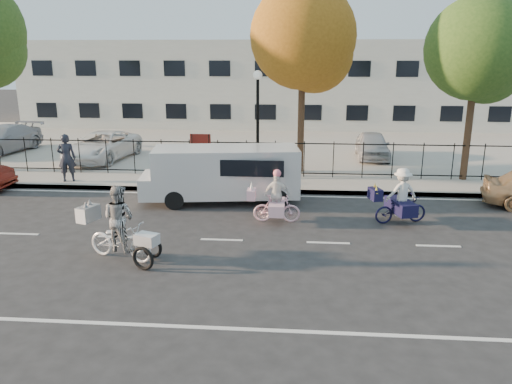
# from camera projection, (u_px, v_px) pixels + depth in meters

# --- Properties ---
(ground) EXTENTS (120.00, 120.00, 0.00)m
(ground) POSITION_uv_depth(u_px,v_px,m) (222.00, 240.00, 14.13)
(ground) COLOR #333334
(road_markings) EXTENTS (60.00, 9.52, 0.01)m
(road_markings) POSITION_uv_depth(u_px,v_px,m) (222.00, 240.00, 14.13)
(road_markings) COLOR silver
(road_markings) RESTS_ON ground
(curb) EXTENTS (60.00, 0.10, 0.15)m
(curb) POSITION_uv_depth(u_px,v_px,m) (241.00, 191.00, 18.96)
(curb) COLOR #A8A399
(curb) RESTS_ON ground
(sidewalk) EXTENTS (60.00, 2.20, 0.15)m
(sidewalk) POSITION_uv_depth(u_px,v_px,m) (244.00, 184.00, 19.97)
(sidewalk) COLOR #A8A399
(sidewalk) RESTS_ON ground
(parking_lot) EXTENTS (60.00, 15.60, 0.15)m
(parking_lot) POSITION_uv_depth(u_px,v_px,m) (260.00, 145.00, 28.52)
(parking_lot) COLOR #A8A399
(parking_lot) RESTS_ON ground
(iron_fence) EXTENTS (58.00, 0.06, 1.50)m
(iron_fence) POSITION_uv_depth(u_px,v_px,m) (246.00, 158.00, 20.81)
(iron_fence) COLOR black
(iron_fence) RESTS_ON sidewalk
(building) EXTENTS (34.00, 10.00, 6.00)m
(building) POSITION_uv_depth(u_px,v_px,m) (270.00, 83.00, 37.35)
(building) COLOR silver
(building) RESTS_ON ground
(lamppost) EXTENTS (0.36, 0.36, 4.33)m
(lamppost) POSITION_uv_depth(u_px,v_px,m) (258.00, 106.00, 19.80)
(lamppost) COLOR black
(lamppost) RESTS_ON sidewalk
(street_sign) EXTENTS (0.85, 0.06, 1.80)m
(street_sign) POSITION_uv_depth(u_px,v_px,m) (201.00, 147.00, 20.43)
(street_sign) COLOR black
(street_sign) RESTS_ON sidewalk
(zebra_trike) EXTENTS (2.28, 1.46, 1.96)m
(zebra_trike) POSITION_uv_depth(u_px,v_px,m) (120.00, 231.00, 12.63)
(zebra_trike) COLOR white
(zebra_trike) RESTS_ON ground
(unicorn_bike) EXTENTS (1.66, 1.15, 1.69)m
(unicorn_bike) POSITION_uv_depth(u_px,v_px,m) (276.00, 203.00, 15.50)
(unicorn_bike) COLOR #FFC2D3
(unicorn_bike) RESTS_ON ground
(bull_bike) EXTENTS (1.93, 1.36, 1.74)m
(bull_bike) POSITION_uv_depth(u_px,v_px,m) (400.00, 201.00, 15.41)
(bull_bike) COLOR black
(bull_bike) RESTS_ON ground
(white_van) EXTENTS (5.70, 2.51, 1.95)m
(white_van) POSITION_uv_depth(u_px,v_px,m) (224.00, 172.00, 17.53)
(white_van) COLOR white
(white_van) RESTS_ON ground
(pedestrian) EXTENTS (0.80, 0.63, 1.92)m
(pedestrian) POSITION_uv_depth(u_px,v_px,m) (67.00, 158.00, 19.85)
(pedestrian) COLOR black
(pedestrian) RESTS_ON sidewalk
(lot_car_a) EXTENTS (2.70, 5.06, 1.40)m
(lot_car_a) POSITION_uv_depth(u_px,v_px,m) (2.00, 139.00, 25.76)
(lot_car_a) COLOR #ACAEB4
(lot_car_a) RESTS_ON parking_lot
(lot_car_b) EXTENTS (2.80, 5.07, 1.34)m
(lot_car_b) POSITION_uv_depth(u_px,v_px,m) (102.00, 146.00, 23.99)
(lot_car_b) COLOR white
(lot_car_b) RESTS_ON parking_lot
(lot_car_d) EXTENTS (1.68, 3.81, 1.28)m
(lot_car_d) POSITION_uv_depth(u_px,v_px,m) (372.00, 145.00, 24.43)
(lot_car_d) COLOR #AEB1B6
(lot_car_d) RESTS_ON parking_lot
(tree_mid) EXTENTS (4.36, 4.36, 7.99)m
(tree_mid) POSITION_uv_depth(u_px,v_px,m) (306.00, 41.00, 20.39)
(tree_mid) COLOR #442D1D
(tree_mid) RESTS_ON ground
(tree_east) EXTENTS (3.97, 3.97, 7.28)m
(tree_east) POSITION_uv_depth(u_px,v_px,m) (480.00, 54.00, 19.15)
(tree_east) COLOR #442D1D
(tree_east) RESTS_ON ground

